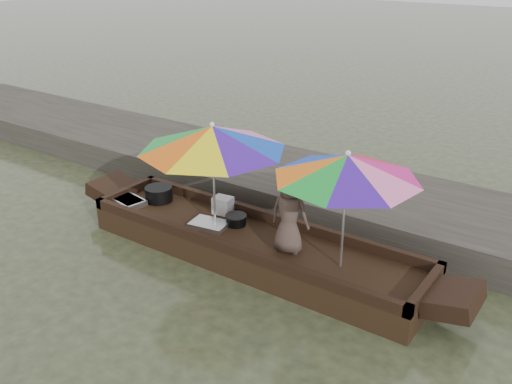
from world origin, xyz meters
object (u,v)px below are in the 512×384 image
Objects in this scene: charcoal_grill at (236,220)px; vendor at (290,214)px; tray_crayfish at (128,202)px; supply_bag at (223,205)px; cooking_pot at (159,194)px; umbrella_stern at (344,211)px; tray_scallop at (209,224)px; boat_hull at (252,248)px; umbrella_bow at (214,176)px.

charcoal_grill is 0.27× the size of vendor.
supply_bag is (1.42, 0.60, 0.09)m from tray_crayfish.
cooking_pot reaches higher than tray_crayfish.
charcoal_grill is at bearing -20.37° from vendor.
charcoal_grill is 0.16× the size of umbrella_stern.
tray_scallop is 0.30× the size of umbrella_stern.
boat_hull is at bearing -11.76° from vendor.
boat_hull is 1.15m from umbrella_bow.
umbrella_bow is at bearing -68.39° from supply_bag.
charcoal_grill is at bearing 12.23° from tray_crayfish.
vendor is at bearing -3.24° from boat_hull.
cooking_pot is 1.45m from umbrella_bow.
tray_scallop is 1.80× the size of charcoal_grill.
boat_hull is at bearing 0.00° from umbrella_bow.
tray_scallop is 1.43m from vendor.
tray_crayfish reaches higher than boat_hull.
vendor is at bearing -4.57° from cooking_pot.
umbrella_stern reaches higher than tray_scallop.
tray_crayfish is at bearing -176.64° from umbrella_stern.
tray_scallop is at bearing -6.80° from vendor.
boat_hull is 0.74m from tray_scallop.
umbrella_stern is at bearing 2.07° from tray_scallop.
charcoal_grill is at bearing 174.18° from umbrella_stern.
tray_crayfish is at bearing -127.92° from cooking_pot.
tray_crayfish is 2.91m from vendor.
vendor is at bearing 1.72° from tray_scallop.
umbrella_stern is at bearing 0.00° from umbrella_bow.
vendor is (1.04, -0.22, 0.47)m from charcoal_grill.
umbrella_stern is (0.75, 0.04, 0.24)m from vendor.
cooking_pot is 1.52m from charcoal_grill.
umbrella_stern is at bearing -5.82° from charcoal_grill.
umbrella_stern is at bearing -2.92° from cooking_pot.
charcoal_grill is at bearing 36.75° from umbrella_bow.
umbrella_bow reaches higher than vendor.
cooking_pot is 2.60m from vendor.
cooking_pot reaches higher than charcoal_grill.
supply_bag is 0.14× the size of umbrella_bow.
supply_bag reaches higher than charcoal_grill.
tray_crayfish is at bearing -4.98° from vendor.
supply_bag is 1.55m from vendor.
umbrella_bow is (-0.24, -0.18, 0.71)m from charcoal_grill.
tray_crayfish is 0.26× the size of umbrella_bow.
cooking_pot is at bearing 177.08° from umbrella_stern.
vendor reaches higher than boat_hull.
tray_scallop is 0.48m from supply_bag.
tray_scallop is (-0.70, -0.08, 0.21)m from boat_hull.
tray_scallop is at bearing -11.24° from cooking_pot.
cooking_pot is 0.82× the size of tray_scallop.
vendor reaches higher than supply_bag.
tray_scallop is at bearing -177.93° from umbrella_stern.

